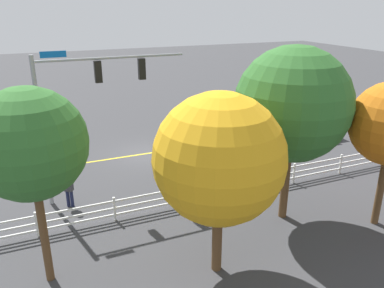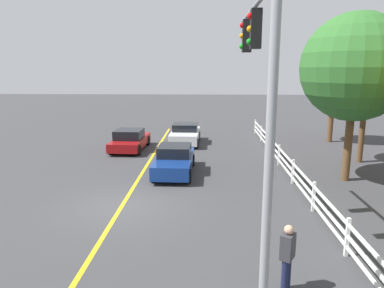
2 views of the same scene
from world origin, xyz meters
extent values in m
plane|color=#38383A|center=(0.00, 0.00, 0.00)|extent=(120.00, 120.00, 0.00)
cube|color=gold|center=(-4.00, 0.00, 0.00)|extent=(28.00, 0.16, 0.01)
cylinder|color=gray|center=(6.02, 4.52, 3.57)|extent=(0.20, 0.20, 7.15)
cylinder|color=gray|center=(2.56, 4.52, 6.85)|extent=(6.92, 0.12, 0.12)
cube|color=black|center=(3.26, 4.52, 6.25)|extent=(0.32, 0.28, 1.00)
sphere|color=red|center=(3.26, 4.37, 6.57)|extent=(0.17, 0.17, 0.17)
sphere|color=orange|center=(3.26, 4.37, 6.25)|extent=(0.17, 0.17, 0.17)
sphere|color=#148C19|center=(3.26, 4.37, 5.93)|extent=(0.17, 0.17, 0.17)
cube|color=black|center=(1.18, 4.52, 6.25)|extent=(0.32, 0.28, 1.00)
sphere|color=red|center=(1.18, 4.37, 6.57)|extent=(0.17, 0.17, 0.17)
sphere|color=orange|center=(1.18, 4.37, 6.25)|extent=(0.17, 0.17, 0.17)
sphere|color=#148C19|center=(1.18, 4.37, 5.93)|extent=(0.17, 0.17, 0.17)
cube|color=navy|center=(-4.46, 1.65, 0.55)|extent=(4.36, 1.88, 0.66)
cube|color=black|center=(-4.67, 1.66, 1.15)|extent=(1.83, 1.65, 0.53)
cylinder|color=black|center=(-2.97, 2.46, 0.32)|extent=(0.64, 0.23, 0.64)
cylinder|color=black|center=(-3.00, 0.79, 0.32)|extent=(0.64, 0.23, 0.64)
cylinder|color=black|center=(-5.91, 2.52, 0.32)|extent=(0.64, 0.23, 0.64)
cylinder|color=black|center=(-5.94, 0.85, 0.32)|extent=(0.64, 0.23, 0.64)
cube|color=silver|center=(-11.82, 1.77, 0.56)|extent=(4.26, 2.01, 0.68)
cube|color=black|center=(-12.03, 1.78, 1.15)|extent=(1.81, 1.76, 0.50)
cylinder|color=black|center=(-10.36, 2.63, 0.32)|extent=(0.65, 0.24, 0.64)
cylinder|color=black|center=(-10.41, 0.85, 0.32)|extent=(0.65, 0.24, 0.64)
cylinder|color=black|center=(-13.23, 2.70, 0.32)|extent=(0.65, 0.24, 0.64)
cylinder|color=black|center=(-13.27, 0.92, 0.32)|extent=(0.65, 0.24, 0.64)
cube|color=maroon|center=(-9.75, -1.72, 0.50)|extent=(4.39, 2.02, 0.55)
cube|color=black|center=(-9.54, -1.73, 1.07)|extent=(1.88, 1.75, 0.59)
cylinder|color=black|center=(-11.25, -2.55, 0.32)|extent=(0.65, 0.24, 0.64)
cylinder|color=black|center=(-11.19, -0.79, 0.32)|extent=(0.65, 0.24, 0.64)
cylinder|color=black|center=(-8.31, -2.65, 0.32)|extent=(0.65, 0.24, 0.64)
cylinder|color=black|center=(-8.25, -0.90, 0.32)|extent=(0.65, 0.24, 0.64)
cylinder|color=#191E3F|center=(5.12, 5.24, 0.42)|extent=(0.16, 0.16, 0.85)
cylinder|color=#191E3F|center=(5.29, 5.14, 0.42)|extent=(0.16, 0.16, 0.85)
cube|color=#333338|center=(5.21, 5.19, 1.16)|extent=(0.48, 0.43, 0.62)
sphere|color=tan|center=(5.21, 5.19, 1.58)|extent=(0.22, 0.22, 0.22)
cube|color=white|center=(-16.00, 7.27, 0.57)|extent=(0.10, 0.10, 1.15)
cube|color=white|center=(-12.75, 7.27, 0.57)|extent=(0.10, 0.10, 1.15)
cube|color=white|center=(-9.50, 7.27, 0.57)|extent=(0.10, 0.10, 1.15)
cube|color=white|center=(-6.25, 7.27, 0.57)|extent=(0.10, 0.10, 1.15)
cube|color=white|center=(-3.00, 7.27, 0.57)|extent=(0.10, 0.10, 1.15)
cube|color=white|center=(0.25, 7.27, 0.57)|extent=(0.10, 0.10, 1.15)
cube|color=white|center=(3.50, 7.27, 0.57)|extent=(0.10, 0.10, 1.15)
cube|color=white|center=(-3.00, 7.27, 0.95)|extent=(26.00, 0.06, 0.09)
cube|color=white|center=(-3.00, 7.27, 0.60)|extent=(26.00, 0.06, 0.09)
cube|color=white|center=(-3.00, 7.27, 0.28)|extent=(26.00, 0.06, 0.09)
cylinder|color=brown|center=(-7.11, 12.01, 1.66)|extent=(0.31, 0.31, 3.32)
sphere|color=#C66614|center=(-7.11, 12.01, 4.63)|extent=(3.48, 3.48, 3.48)
cylinder|color=brown|center=(-12.86, 12.23, 1.63)|extent=(0.36, 0.36, 3.26)
sphere|color=#B22D19|center=(-12.86, 12.23, 4.70)|extent=(3.83, 3.83, 3.83)
cylinder|color=brown|center=(-3.66, 9.92, 1.73)|extent=(0.36, 0.36, 3.46)
sphere|color=#2D6628|center=(-3.66, 9.92, 5.29)|extent=(4.86, 4.86, 4.86)
camera|label=1|loc=(6.19, 22.45, 9.24)|focal=35.82mm
camera|label=2|loc=(12.97, 3.25, 5.25)|focal=33.38mm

